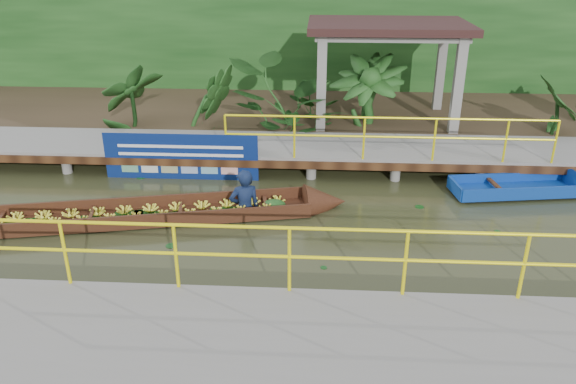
{
  "coord_description": "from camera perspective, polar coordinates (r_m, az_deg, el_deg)",
  "views": [
    {
      "loc": [
        1.18,
        -9.78,
        5.19
      ],
      "look_at": [
        0.57,
        0.5,
        0.6
      ],
      "focal_mm": 35.0,
      "sensor_mm": 36.0,
      "label": 1
    }
  ],
  "objects": [
    {
      "name": "foliage_backdrop",
      "position": [
        20.07,
        -0.05,
        14.88
      ],
      "size": [
        30.0,
        0.8,
        4.0
      ],
      "primitive_type": "cube",
      "color": "#133912",
      "rests_on": "ground"
    },
    {
      "name": "far_dock",
      "position": [
        14.07,
        -1.56,
        4.45
      ],
      "size": [
        16.0,
        2.06,
        1.66
      ],
      "color": "gray",
      "rests_on": "ground"
    },
    {
      "name": "near_dock",
      "position": [
        7.42,
        1.23,
        -17.17
      ],
      "size": [
        18.0,
        2.4,
        1.73
      ],
      "color": "gray",
      "rests_on": "ground"
    },
    {
      "name": "land_strip",
      "position": [
        18.02,
        -0.52,
        8.03
      ],
      "size": [
        30.0,
        8.0,
        0.45
      ],
      "primitive_type": "cube",
      "color": "#332619",
      "rests_on": "ground"
    },
    {
      "name": "ground",
      "position": [
        11.14,
        -3.1,
        -3.8
      ],
      "size": [
        80.0,
        80.0,
        0.0
      ],
      "primitive_type": "plane",
      "color": "#2F3219",
      "rests_on": "ground"
    },
    {
      "name": "pavilion",
      "position": [
        16.36,
        10.08,
        15.33
      ],
      "size": [
        4.4,
        3.0,
        3.0
      ],
      "color": "gray",
      "rests_on": "ground"
    },
    {
      "name": "tropical_plants",
      "position": [
        15.64,
        7.13,
        9.07
      ],
      "size": [
        14.21,
        1.21,
        1.51
      ],
      "color": "#133912",
      "rests_on": "ground"
    },
    {
      "name": "vendor_boat",
      "position": [
        11.71,
        -13.02,
        -1.44
      ],
      "size": [
        8.71,
        2.64,
        2.16
      ],
      "rotation": [
        0.0,
        0.0,
        0.21
      ],
      "color": "#371B0F",
      "rests_on": "ground"
    },
    {
      "name": "moored_blue_boat",
      "position": [
        13.94,
        24.96,
        0.43
      ],
      "size": [
        3.38,
        1.32,
        0.78
      ],
      "rotation": [
        0.0,
        0.0,
        0.15
      ],
      "color": "navy",
      "rests_on": "ground"
    },
    {
      "name": "blue_banner",
      "position": [
        13.51,
        -10.82,
        3.51
      ],
      "size": [
        3.66,
        0.04,
        1.14
      ],
      "color": "navy",
      "rests_on": "ground"
    }
  ]
}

